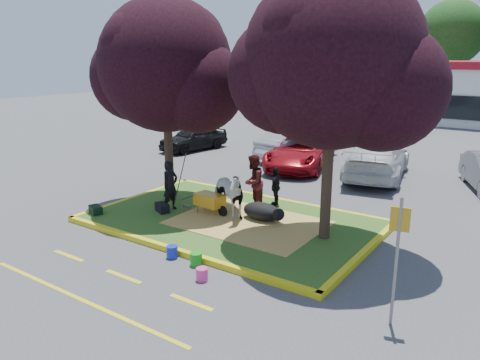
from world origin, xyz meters
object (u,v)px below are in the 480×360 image
Objects in this scene: cow at (226,193)px; calf at (262,211)px; bucket_blue at (172,252)px; car_black at (194,137)px; bucket_green at (196,259)px; bucket_pink at (202,274)px; car_silver at (298,143)px; wheelbarrow at (210,200)px; sign_post at (397,249)px; handler at (170,186)px.

cow reaches higher than calf.
car_black is at bearing 127.70° from bucket_blue.
calf is at bearing 93.10° from bucket_green.
car_black is at bearing 130.64° from bucket_pink.
calf is at bearing 122.30° from car_silver.
bucket_green is at bearing -51.28° from wheelbarrow.
sign_post is 5.55m from bucket_blue.
bucket_pink is 13.07m from car_silver.
bucket_green is (0.18, -3.23, -0.26)m from calf.
wheelbarrow is (-0.54, -0.10, -0.29)m from cow.
wheelbarrow reaches higher than bucket_pink.
car_silver is at bearing 110.82° from sign_post.
car_black reaches higher than bucket_pink.
bucket_pink is at bearing 174.86° from sign_post.
bucket_pink is (2.40, -3.35, -0.43)m from wheelbarrow.
calf reaches higher than bucket_blue.
cow is 1.09× the size of handler.
wheelbarrow reaches higher than bucket_blue.
calf is 0.74× the size of wheelbarrow.
calf is (1.08, 0.30, -0.45)m from cow.
wheelbarrow is at bearing -65.55° from handler.
car_black reaches higher than wheelbarrow.
bucket_pink is 0.07× the size of car_black.
bucket_pink is at bearing 119.46° from car_silver.
handler reaches higher than bucket_blue.
bucket_pink is at bearing -20.86° from bucket_blue.
car_black is (-13.69, 10.65, -0.86)m from sign_post.
wheelbarrow is at bearing -39.14° from car_black.
sign_post is 0.64× the size of car_black.
bucket_pink is at bearing -41.07° from car_black.
car_silver is at bearing 103.18° from bucket_blue.
bucket_blue reaches higher than bucket_pink.
cow is 1.85m from handler.
handler is 0.63× the size of sign_post.
handler reaches higher than wheelbarrow.
sign_post reaches higher than car_silver.
calf is 11.66m from car_black.
sign_post is at bearing -95.55° from cow.
cow is 1.03× the size of wheelbarrow.
bucket_blue is 13.60m from car_black.
cow is 11.06m from car_black.
cow is 5.53× the size of bucket_blue.
bucket_blue is 0.07× the size of car_silver.
bucket_blue is (-0.59, -3.23, -0.26)m from calf.
car_silver is (-2.78, 11.86, 0.61)m from bucket_blue.
calf reaches higher than bucket_pink.
cow is at bearing 99.48° from bucket_blue.
cow is 3.27m from bucket_green.
cow is 0.68× the size of sign_post.
bucket_blue is (-5.38, -0.10, -1.37)m from sign_post.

